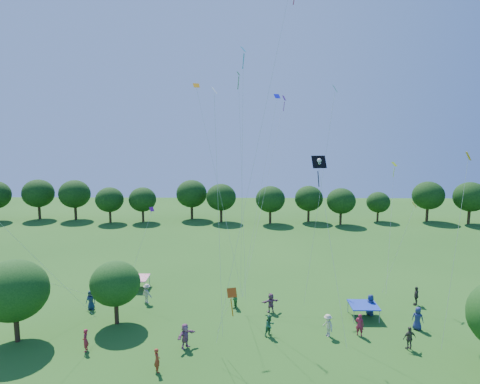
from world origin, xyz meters
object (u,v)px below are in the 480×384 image
at_px(tent_blue, 363,305).
at_px(pirate_kite, 320,166).
at_px(red_high_kite, 284,21).
at_px(near_tree_west, 14,290).
at_px(near_tree_north, 115,283).
at_px(tent_red_stripe, 137,278).

bearing_deg(tent_blue, pirate_kite, -150.41).
height_order(tent_blue, red_high_kite, red_high_kite).
distance_m(near_tree_west, red_high_kite, 26.10).
xyz_separation_m(tent_blue, red_high_kite, (-7.08, -4.15, 20.91)).
height_order(near_tree_north, tent_blue, near_tree_north).
bearing_deg(near_tree_north, tent_blue, 4.00).
distance_m(near_tree_north, red_high_kite, 22.65).
relative_size(near_tree_north, pirate_kite, 0.42).
bearing_deg(tent_red_stripe, red_high_kite, -38.47).
distance_m(tent_red_stripe, pirate_kite, 21.15).
relative_size(near_tree_west, near_tree_north, 1.20).
distance_m(tent_blue, red_high_kite, 22.46).
bearing_deg(near_tree_west, tent_red_stripe, 60.18).
distance_m(near_tree_north, pirate_kite, 17.92).
bearing_deg(tent_red_stripe, near_tree_west, -119.82).
height_order(near_tree_west, tent_blue, near_tree_west).
xyz_separation_m(tent_red_stripe, tent_blue, (19.91, -6.05, 0.00)).
distance_m(near_tree_west, pirate_kite, 23.36).
xyz_separation_m(pirate_kite, red_high_kite, (-2.85, -1.75, 9.50)).
relative_size(near_tree_north, tent_red_stripe, 2.27).
xyz_separation_m(near_tree_north, tent_blue, (19.58, 1.37, -2.23)).
distance_m(near_tree_north, tent_blue, 19.75).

